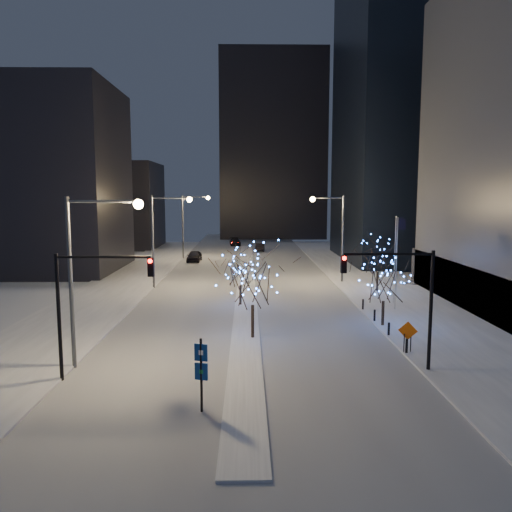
{
  "coord_description": "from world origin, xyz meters",
  "views": [
    {
      "loc": [
        0.15,
        -26.36,
        10.11
      ],
      "look_at": [
        0.86,
        14.81,
        5.0
      ],
      "focal_mm": 35.0,
      "sensor_mm": 36.0,
      "label": 1
    }
  ],
  "objects_px": {
    "car_near": "(194,256)",
    "construction_sign": "(408,334)",
    "car_mid": "(260,247)",
    "holiday_tree_plaza_near": "(384,281)",
    "holiday_tree_median_near": "(253,277)",
    "holiday_tree_median_far": "(240,270)",
    "car_far": "(235,242)",
    "wayfinding_sign": "(201,367)",
    "street_lamp_w_near": "(88,258)",
    "holiday_tree_plaza_far": "(378,256)",
    "street_lamp_east": "(335,227)",
    "traffic_signal_east": "(404,290)",
    "traffic_signal_west": "(87,295)",
    "street_lamp_w_mid": "(162,228)",
    "street_lamp_w_far": "(189,217)"
  },
  "relations": [
    {
      "from": "traffic_signal_west",
      "to": "street_lamp_east",
      "type": "bearing_deg",
      "value": 58.31
    },
    {
      "from": "car_far",
      "to": "street_lamp_east",
      "type": "bearing_deg",
      "value": -78.45
    },
    {
      "from": "street_lamp_w_mid",
      "to": "holiday_tree_plaza_far",
      "type": "height_order",
      "value": "street_lamp_w_mid"
    },
    {
      "from": "traffic_signal_east",
      "to": "holiday_tree_plaza_near",
      "type": "distance_m",
      "value": 9.93
    },
    {
      "from": "car_mid",
      "to": "holiday_tree_plaza_near",
      "type": "bearing_deg",
      "value": 102.67
    },
    {
      "from": "car_far",
      "to": "holiday_tree_plaza_near",
      "type": "height_order",
      "value": "holiday_tree_plaza_near"
    },
    {
      "from": "street_lamp_w_near",
      "to": "holiday_tree_plaza_far",
      "type": "xyz_separation_m",
      "value": [
        22.56,
        22.43,
        -2.73
      ]
    },
    {
      "from": "holiday_tree_median_near",
      "to": "construction_sign",
      "type": "xyz_separation_m",
      "value": [
        9.8,
        -3.44,
        -3.08
      ]
    },
    {
      "from": "street_lamp_w_far",
      "to": "holiday_tree_plaza_far",
      "type": "xyz_separation_m",
      "value": [
        22.56,
        -27.57,
        -2.73
      ]
    },
    {
      "from": "car_far",
      "to": "holiday_tree_plaza_far",
      "type": "distance_m",
      "value": 50.54
    },
    {
      "from": "street_lamp_w_far",
      "to": "holiday_tree_plaza_far",
      "type": "relative_size",
      "value": 1.79
    },
    {
      "from": "street_lamp_east",
      "to": "holiday_tree_median_near",
      "type": "relative_size",
      "value": 1.51
    },
    {
      "from": "street_lamp_east",
      "to": "traffic_signal_west",
      "type": "xyz_separation_m",
      "value": [
        -18.52,
        -30.0,
        -1.69
      ]
    },
    {
      "from": "street_lamp_east",
      "to": "wayfinding_sign",
      "type": "relative_size",
      "value": 2.83
    },
    {
      "from": "wayfinding_sign",
      "to": "construction_sign",
      "type": "xyz_separation_m",
      "value": [
        12.3,
        8.29,
        -0.83
      ]
    },
    {
      "from": "car_near",
      "to": "construction_sign",
      "type": "height_order",
      "value": "construction_sign"
    },
    {
      "from": "holiday_tree_median_near",
      "to": "holiday_tree_median_far",
      "type": "relative_size",
      "value": 1.36
    },
    {
      "from": "street_lamp_w_far",
      "to": "car_far",
      "type": "bearing_deg",
      "value": 71.91
    },
    {
      "from": "car_near",
      "to": "car_far",
      "type": "xyz_separation_m",
      "value": [
        5.57,
        23.84,
        -0.1
      ]
    },
    {
      "from": "street_lamp_w_mid",
      "to": "holiday_tree_plaza_far",
      "type": "xyz_separation_m",
      "value": [
        22.56,
        -2.57,
        -2.73
      ]
    },
    {
      "from": "street_lamp_w_far",
      "to": "holiday_tree_median_far",
      "type": "bearing_deg",
      "value": -76.01
    },
    {
      "from": "holiday_tree_plaza_near",
      "to": "holiday_tree_median_far",
      "type": "bearing_deg",
      "value": 146.03
    },
    {
      "from": "street_lamp_w_near",
      "to": "street_lamp_w_mid",
      "type": "xyz_separation_m",
      "value": [
        0.0,
        25.0,
        0.0
      ]
    },
    {
      "from": "car_near",
      "to": "holiday_tree_median_near",
      "type": "distance_m",
      "value": 41.84
    },
    {
      "from": "traffic_signal_east",
      "to": "holiday_tree_median_far",
      "type": "relative_size",
      "value": 1.43
    },
    {
      "from": "car_near",
      "to": "car_far",
      "type": "distance_m",
      "value": 24.49
    },
    {
      "from": "street_lamp_east",
      "to": "holiday_tree_median_near",
      "type": "distance_m",
      "value": 24.43
    },
    {
      "from": "street_lamp_east",
      "to": "traffic_signal_west",
      "type": "height_order",
      "value": "street_lamp_east"
    },
    {
      "from": "street_lamp_w_mid",
      "to": "wayfinding_sign",
      "type": "bearing_deg",
      "value": -77.43
    },
    {
      "from": "street_lamp_w_mid",
      "to": "car_mid",
      "type": "height_order",
      "value": "street_lamp_w_mid"
    },
    {
      "from": "traffic_signal_east",
      "to": "holiday_tree_plaza_far",
      "type": "bearing_deg",
      "value": 78.7
    },
    {
      "from": "street_lamp_east",
      "to": "car_far",
      "type": "relative_size",
      "value": 2.01
    },
    {
      "from": "holiday_tree_plaza_near",
      "to": "holiday_tree_plaza_far",
      "type": "xyz_separation_m",
      "value": [
        3.12,
        13.7,
        0.16
      ]
    },
    {
      "from": "holiday_tree_median_far",
      "to": "holiday_tree_plaza_far",
      "type": "xyz_separation_m",
      "value": [
        14.12,
        6.28,
        0.43
      ]
    },
    {
      "from": "street_lamp_w_far",
      "to": "holiday_tree_plaza_near",
      "type": "height_order",
      "value": "street_lamp_w_far"
    },
    {
      "from": "car_mid",
      "to": "holiday_tree_median_near",
      "type": "xyz_separation_m",
      "value": [
        -1.9,
        -54.93,
        3.71
      ]
    },
    {
      "from": "holiday_tree_plaza_far",
      "to": "street_lamp_w_mid",
      "type": "bearing_deg",
      "value": 173.5
    },
    {
      "from": "wayfinding_sign",
      "to": "street_lamp_w_near",
      "type": "bearing_deg",
      "value": 154.88
    },
    {
      "from": "street_lamp_east",
      "to": "car_far",
      "type": "bearing_deg",
      "value": 106.32
    },
    {
      "from": "street_lamp_east",
      "to": "car_mid",
      "type": "height_order",
      "value": "street_lamp_east"
    },
    {
      "from": "street_lamp_w_far",
      "to": "wayfinding_sign",
      "type": "xyz_separation_m",
      "value": [
        6.94,
        -56.11,
        -4.33
      ]
    },
    {
      "from": "street_lamp_w_far",
      "to": "car_near",
      "type": "xyz_separation_m",
      "value": [
        1.06,
        -3.54,
        -5.68
      ]
    },
    {
      "from": "car_mid",
      "to": "car_far",
      "type": "height_order",
      "value": "car_far"
    },
    {
      "from": "car_near",
      "to": "construction_sign",
      "type": "relative_size",
      "value": 2.42
    },
    {
      "from": "holiday_tree_median_near",
      "to": "holiday_tree_plaza_near",
      "type": "bearing_deg",
      "value": 17.27
    },
    {
      "from": "street_lamp_east",
      "to": "car_far",
      "type": "height_order",
      "value": "street_lamp_east"
    },
    {
      "from": "street_lamp_east",
      "to": "car_mid",
      "type": "xyz_separation_m",
      "value": [
        -7.69,
        32.56,
        -5.74
      ]
    },
    {
      "from": "street_lamp_w_far",
      "to": "traffic_signal_west",
      "type": "xyz_separation_m",
      "value": [
        0.5,
        -52.0,
        -1.74
      ]
    },
    {
      "from": "traffic_signal_east",
      "to": "wayfinding_sign",
      "type": "relative_size",
      "value": 1.98
    },
    {
      "from": "traffic_signal_west",
      "to": "construction_sign",
      "type": "bearing_deg",
      "value": 12.59
    }
  ]
}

